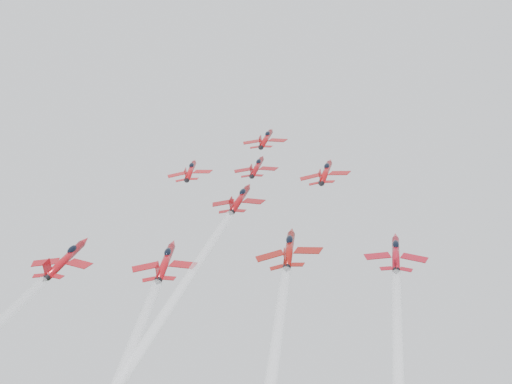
# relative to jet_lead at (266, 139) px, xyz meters

# --- Properties ---
(jet_lead) EXTENTS (9.59, 11.83, 8.94)m
(jet_lead) POSITION_rel_jet_lead_xyz_m (0.00, 0.00, 0.00)
(jet_lead) COLOR #9C0E11
(jet_row2_left) EXTENTS (8.84, 10.90, 8.24)m
(jet_row2_left) POSITION_rel_jet_lead_xyz_m (-12.27, -13.62, -10.05)
(jet_row2_left) COLOR #B21015
(jet_row2_center) EXTENTS (8.57, 10.57, 7.99)m
(jet_row2_center) POSITION_rel_jet_lead_xyz_m (0.72, -13.54, -9.99)
(jet_row2_center) COLOR maroon
(jet_row2_right) EXTENTS (9.34, 11.52, 8.70)m
(jet_row2_right) POSITION_rel_jet_lead_xyz_m (14.05, -17.29, -12.75)
(jet_row2_right) COLOR #A10F12
(jet_center) EXTENTS (9.40, 83.13, 61.75)m
(jet_center) POSITION_rel_jet_lead_xyz_m (0.19, -62.58, -46.22)
(jet_center) COLOR maroon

